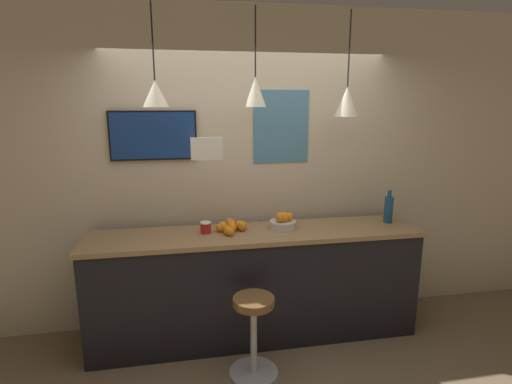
# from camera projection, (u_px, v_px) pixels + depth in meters

# --- Properties ---
(ground_plane) EXTENTS (14.00, 14.00, 0.00)m
(ground_plane) POSITION_uv_depth(u_px,v_px,m) (268.00, 373.00, 3.13)
(ground_plane) COLOR #756047
(back_wall) EXTENTS (8.00, 0.06, 2.90)m
(back_wall) POSITION_uv_depth(u_px,v_px,m) (248.00, 171.00, 3.70)
(back_wall) COLOR beige
(back_wall) RESTS_ON ground_plane
(service_counter) EXTENTS (2.88, 0.58, 0.99)m
(service_counter) POSITION_uv_depth(u_px,v_px,m) (256.00, 285.00, 3.53)
(service_counter) COLOR black
(service_counter) RESTS_ON ground_plane
(bar_stool) EXTENTS (0.38, 0.38, 0.64)m
(bar_stool) POSITION_uv_depth(u_px,v_px,m) (254.00, 326.00, 3.03)
(bar_stool) COLOR #B7B7BC
(bar_stool) RESTS_ON ground_plane
(fruit_bowl) EXTENTS (0.23, 0.23, 0.15)m
(fruit_bowl) POSITION_uv_depth(u_px,v_px,m) (283.00, 222.00, 3.50)
(fruit_bowl) COLOR beige
(fruit_bowl) RESTS_ON service_counter
(orange_pile) EXTENTS (0.27, 0.31, 0.09)m
(orange_pile) POSITION_uv_depth(u_px,v_px,m) (231.00, 226.00, 3.44)
(orange_pile) COLOR orange
(orange_pile) RESTS_ON service_counter
(juice_bottle) EXTENTS (0.08, 0.08, 0.30)m
(juice_bottle) POSITION_uv_depth(u_px,v_px,m) (389.00, 209.00, 3.66)
(juice_bottle) COLOR navy
(juice_bottle) RESTS_ON service_counter
(spread_jar) EXTENTS (0.09, 0.09, 0.10)m
(spread_jar) POSITION_uv_depth(u_px,v_px,m) (206.00, 227.00, 3.38)
(spread_jar) COLOR red
(spread_jar) RESTS_ON service_counter
(pendant_lamp_left) EXTENTS (0.20, 0.20, 0.77)m
(pendant_lamp_left) POSITION_uv_depth(u_px,v_px,m) (155.00, 93.00, 3.06)
(pendant_lamp_left) COLOR black
(pendant_lamp_middle) EXTENTS (0.17, 0.17, 0.77)m
(pendant_lamp_middle) POSITION_uv_depth(u_px,v_px,m) (255.00, 92.00, 3.19)
(pendant_lamp_middle) COLOR black
(pendant_lamp_right) EXTENTS (0.20, 0.20, 0.85)m
(pendant_lamp_right) POSITION_uv_depth(u_px,v_px,m) (347.00, 101.00, 3.35)
(pendant_lamp_right) COLOR black
(mounted_tv) EXTENTS (0.74, 0.04, 0.42)m
(mounted_tv) POSITION_uv_depth(u_px,v_px,m) (153.00, 136.00, 3.43)
(mounted_tv) COLOR black
(hanging_menu_board) EXTENTS (0.24, 0.01, 0.17)m
(hanging_menu_board) POSITION_uv_depth(u_px,v_px,m) (207.00, 149.00, 2.99)
(hanging_menu_board) COLOR white
(wall_poster) EXTENTS (0.51, 0.01, 0.65)m
(wall_poster) POSITION_uv_depth(u_px,v_px,m) (281.00, 127.00, 3.63)
(wall_poster) COLOR teal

